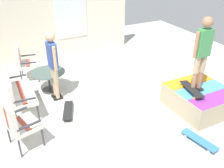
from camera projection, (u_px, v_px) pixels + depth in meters
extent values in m
cube|color=beige|center=(110.00, 109.00, 6.37)|extent=(12.00, 12.00, 0.10)
cube|color=beige|center=(44.00, 22.00, 8.49)|extent=(0.20, 6.00, 2.56)
cube|color=silver|center=(71.00, 17.00, 8.73)|extent=(0.03, 1.10, 1.40)
cube|color=tan|center=(200.00, 99.00, 6.22)|extent=(1.39, 1.32, 0.53)
cube|color=purple|center=(217.00, 98.00, 5.73)|extent=(0.45, 1.28, 0.01)
cube|color=#4C99D8|center=(201.00, 89.00, 6.09)|extent=(0.45, 1.28, 0.01)
cube|color=orange|center=(188.00, 81.00, 6.45)|extent=(0.45, 1.28, 0.01)
cylinder|color=#B2B2B7|center=(180.00, 97.00, 5.85)|extent=(1.34, 0.05, 0.05)
cylinder|color=#38383D|center=(38.00, 113.00, 5.77)|extent=(0.04, 0.04, 0.44)
cylinder|color=#38383D|center=(29.00, 89.00, 6.69)|extent=(0.04, 0.04, 0.44)
cylinder|color=#38383D|center=(17.00, 118.00, 5.59)|extent=(0.04, 0.04, 0.44)
cylinder|color=#38383D|center=(10.00, 93.00, 6.52)|extent=(0.04, 0.04, 0.44)
cube|color=silver|center=(21.00, 93.00, 6.02)|extent=(1.26, 0.58, 0.08)
cube|color=#B74738|center=(21.00, 92.00, 6.00)|extent=(1.21, 0.13, 0.00)
cube|color=silver|center=(9.00, 85.00, 5.79)|extent=(1.25, 0.11, 0.50)
cube|color=#B74738|center=(9.00, 85.00, 5.79)|extent=(0.10, 0.09, 0.46)
cube|color=#38383D|center=(25.00, 100.00, 5.46)|extent=(0.05, 0.47, 0.04)
cube|color=#38383D|center=(17.00, 77.00, 6.42)|extent=(0.05, 0.47, 0.04)
cylinder|color=#38383D|center=(38.00, 75.00, 7.41)|extent=(0.04, 0.04, 0.44)
cylinder|color=#38383D|center=(38.00, 67.00, 7.87)|extent=(0.04, 0.04, 0.44)
cylinder|color=#38383D|center=(21.00, 77.00, 7.30)|extent=(0.04, 0.04, 0.44)
cylinder|color=#38383D|center=(22.00, 69.00, 7.76)|extent=(0.04, 0.04, 0.44)
cube|color=silver|center=(28.00, 64.00, 7.46)|extent=(0.72, 0.66, 0.08)
cube|color=#B74738|center=(28.00, 63.00, 7.44)|extent=(0.59, 0.21, 0.00)
cube|color=silver|center=(18.00, 56.00, 7.26)|extent=(0.62, 0.20, 0.50)
cube|color=#B74738|center=(18.00, 56.00, 7.26)|extent=(0.11, 0.10, 0.46)
cube|color=#38383D|center=(27.00, 63.00, 7.14)|extent=(0.13, 0.47, 0.04)
cube|color=#38383D|center=(28.00, 55.00, 7.62)|extent=(0.13, 0.47, 0.04)
cylinder|color=#38383D|center=(43.00, 137.00, 5.06)|extent=(0.04, 0.04, 0.44)
cylinder|color=#38383D|center=(31.00, 124.00, 5.42)|extent=(0.04, 0.04, 0.44)
cylinder|color=#38383D|center=(20.00, 148.00, 4.79)|extent=(0.04, 0.04, 0.44)
cylinder|color=#38383D|center=(9.00, 134.00, 5.15)|extent=(0.04, 0.04, 0.44)
cube|color=silver|center=(23.00, 125.00, 4.98)|extent=(0.74, 0.69, 0.08)
cube|color=#B74738|center=(23.00, 123.00, 4.96)|extent=(0.59, 0.24, 0.00)
cube|color=silver|center=(9.00, 118.00, 4.70)|extent=(0.62, 0.23, 0.50)
cube|color=#B74738|center=(9.00, 118.00, 4.70)|extent=(0.12, 0.11, 0.46)
cube|color=#38383D|center=(29.00, 125.00, 4.71)|extent=(0.15, 0.47, 0.04)
cube|color=#38383D|center=(16.00, 112.00, 5.09)|extent=(0.15, 0.47, 0.04)
cylinder|color=#38383D|center=(49.00, 82.00, 6.95)|extent=(0.06, 0.06, 0.55)
cylinder|color=#38383D|center=(50.00, 90.00, 7.08)|extent=(0.44, 0.44, 0.03)
cylinder|color=#425651|center=(48.00, 72.00, 6.82)|extent=(0.90, 0.90, 0.02)
cube|color=black|center=(58.00, 98.00, 6.68)|extent=(0.12, 0.24, 0.05)
cylinder|color=tan|center=(57.00, 90.00, 6.57)|extent=(0.10, 0.10, 0.42)
cylinder|color=tan|center=(56.00, 76.00, 6.36)|extent=(0.13, 0.13, 0.42)
cube|color=black|center=(56.00, 95.00, 6.81)|extent=(0.12, 0.24, 0.05)
cylinder|color=tan|center=(55.00, 88.00, 6.70)|extent=(0.10, 0.10, 0.42)
cylinder|color=tan|center=(53.00, 73.00, 6.49)|extent=(0.13, 0.13, 0.42)
cube|color=#334C99|center=(52.00, 55.00, 6.18)|extent=(0.33, 0.19, 0.62)
sphere|color=tan|center=(50.00, 37.00, 5.95)|extent=(0.24, 0.24, 0.24)
cylinder|color=tan|center=(55.00, 59.00, 6.03)|extent=(0.08, 0.08, 0.59)
cylinder|color=tan|center=(50.00, 53.00, 6.34)|extent=(0.08, 0.08, 0.59)
cube|color=black|center=(193.00, 90.00, 6.01)|extent=(0.25, 0.12, 0.05)
cylinder|color=#9E7051|center=(194.00, 81.00, 5.89)|extent=(0.10, 0.10, 0.41)
cylinder|color=tan|center=(197.00, 65.00, 5.70)|extent=(0.13, 0.13, 0.41)
cube|color=black|center=(198.00, 88.00, 6.07)|extent=(0.25, 0.12, 0.05)
cylinder|color=#9E7051|center=(200.00, 80.00, 5.96)|extent=(0.10, 0.10, 0.41)
cylinder|color=tan|center=(203.00, 64.00, 5.76)|extent=(0.13, 0.13, 0.41)
cube|color=#3F8C4C|center=(204.00, 43.00, 5.48)|extent=(0.20, 0.33, 0.60)
sphere|color=#9E7051|center=(208.00, 22.00, 5.27)|extent=(0.23, 0.23, 0.23)
cylinder|color=#9E7051|center=(196.00, 45.00, 5.42)|extent=(0.08, 0.08, 0.57)
cylinder|color=#9E7051|center=(211.00, 42.00, 5.57)|extent=(0.08, 0.08, 0.57)
cube|color=black|center=(68.00, 110.00, 6.10)|extent=(0.82, 0.49, 0.02)
cylinder|color=#333333|center=(72.00, 106.00, 6.38)|extent=(0.06, 0.05, 0.06)
cylinder|color=#333333|center=(66.00, 106.00, 6.37)|extent=(0.06, 0.05, 0.06)
cylinder|color=#333333|center=(71.00, 119.00, 5.89)|extent=(0.06, 0.05, 0.06)
cylinder|color=#333333|center=(64.00, 120.00, 5.88)|extent=(0.06, 0.05, 0.06)
cube|color=#3372B2|center=(199.00, 140.00, 5.18)|extent=(0.82, 0.34, 0.02)
cylinder|color=silver|center=(190.00, 133.00, 5.45)|extent=(0.06, 0.04, 0.06)
cylinder|color=silver|center=(185.00, 136.00, 5.37)|extent=(0.06, 0.04, 0.06)
cylinder|color=silver|center=(213.00, 148.00, 5.06)|extent=(0.06, 0.04, 0.06)
cylinder|color=silver|center=(208.00, 152.00, 4.98)|extent=(0.06, 0.04, 0.06)
cube|color=black|center=(192.00, 89.00, 5.90)|extent=(0.82, 0.37, 0.01)
cylinder|color=gold|center=(188.00, 85.00, 6.19)|extent=(0.06, 0.04, 0.06)
cylinder|color=gold|center=(182.00, 86.00, 6.15)|extent=(0.06, 0.04, 0.06)
cylinder|color=gold|center=(201.00, 97.00, 5.71)|extent=(0.06, 0.04, 0.06)
cylinder|color=gold|center=(195.00, 98.00, 5.68)|extent=(0.06, 0.04, 0.06)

